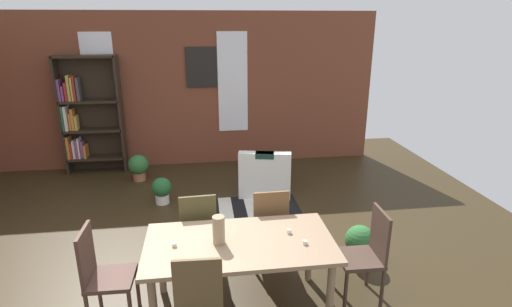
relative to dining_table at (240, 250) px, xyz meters
name	(u,v)px	position (x,y,z in m)	size (l,w,h in m)	color
ground_plane	(153,288)	(-0.88, 0.43, -0.65)	(9.95, 9.95, 0.00)	#322715
back_wall_brick	(169,91)	(-0.88, 4.32, 0.76)	(7.73, 0.12, 2.82)	brown
window_pane_0	(101,85)	(-2.06, 4.25, 0.90)	(0.55, 0.02, 1.83)	white
window_pane_1	(233,83)	(0.30, 4.25, 0.90)	(0.55, 0.02, 1.83)	white
dining_table	(240,250)	(0.00, 0.00, 0.00)	(1.72, 0.91, 0.73)	#94775B
vase_on_table	(219,230)	(-0.19, 0.00, 0.22)	(0.11, 0.11, 0.27)	#998466
tealight_candle_0	(289,231)	(0.48, 0.09, 0.11)	(0.04, 0.04, 0.04)	silver
tealight_candle_1	(305,242)	(0.58, -0.12, 0.10)	(0.04, 0.04, 0.04)	silver
tealight_candle_2	(174,245)	(-0.59, 0.00, 0.10)	(0.04, 0.04, 0.03)	silver
dining_chair_far_left	(198,229)	(-0.38, 0.68, -0.13)	(0.42, 0.42, 0.95)	#474224
dining_chair_far_right	(269,224)	(0.39, 0.68, -0.13)	(0.41, 0.41, 0.95)	brown
dining_chair_head_right	(367,252)	(1.24, 0.00, -0.13)	(0.41, 0.41, 0.95)	#473329
dining_chair_head_left	(102,273)	(-1.24, 0.00, -0.13)	(0.41, 0.41, 0.95)	#4D342B
bookshelf_tall	(86,115)	(-2.33, 4.08, 0.40)	(1.04, 0.30, 2.09)	#2D2319
armchair_white	(265,175)	(0.68, 2.74, -0.37)	(0.94, 0.94, 0.75)	white
potted_plant_by_shelf	(162,189)	(-0.95, 2.50, -0.42)	(0.30, 0.30, 0.41)	silver
potted_plant_corner	(360,244)	(1.42, 0.60, -0.41)	(0.34, 0.34, 0.45)	silver
potted_plant_window	(139,166)	(-1.42, 3.50, -0.39)	(0.34, 0.34, 0.46)	#9E6042
striped_rug	(252,206)	(0.39, 2.19, -0.64)	(1.39, 0.73, 0.01)	black
framed_picture	(201,67)	(-0.27, 4.24, 1.19)	(0.56, 0.03, 0.72)	black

